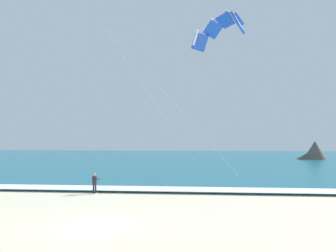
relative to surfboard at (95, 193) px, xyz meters
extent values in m
plane|color=beige|center=(3.41, -10.48, -0.03)|extent=(200.00, 200.00, 0.00)
cube|color=#146075|center=(3.41, 60.78, 0.07)|extent=(200.00, 120.00, 0.20)
cube|color=white|center=(3.41, 1.78, 0.19)|extent=(200.00, 2.98, 0.04)
ellipsoid|color=white|center=(0.00, 0.00, 0.00)|extent=(0.78, 1.47, 0.05)
cube|color=black|center=(0.00, 0.24, 0.04)|extent=(0.17, 0.10, 0.04)
cube|color=black|center=(0.00, -0.24, 0.04)|extent=(0.17, 0.10, 0.04)
cylinder|color=#232328|center=(-0.10, 0.03, 0.39)|extent=(0.14, 0.14, 0.84)
cylinder|color=#232328|center=(0.10, -0.03, 0.39)|extent=(0.14, 0.14, 0.84)
cube|color=#232328|center=(0.00, 0.00, 1.11)|extent=(0.38, 0.28, 0.60)
sphere|color=tan|center=(0.00, 0.00, 1.55)|extent=(0.22, 0.22, 0.22)
cylinder|color=#232328|center=(-0.13, 0.20, 1.16)|extent=(0.21, 0.51, 0.22)
cylinder|color=#232328|center=(0.21, 0.11, 1.16)|extent=(0.21, 0.51, 0.22)
cylinder|color=black|center=(0.10, 0.37, 1.16)|extent=(0.54, 0.17, 0.04)
cube|color=#3F3F42|center=(0.03, 0.12, 0.89)|extent=(0.14, 0.11, 0.10)
cube|color=blue|center=(12.18, 3.36, 15.13)|extent=(1.43, 2.19, 2.09)
cube|color=white|center=(11.74, 3.10, 15.57)|extent=(0.76, 1.10, 1.58)
cube|color=blue|center=(12.06, 5.01, 16.19)|extent=(1.84, 2.36, 1.77)
cube|color=white|center=(11.62, 4.74, 16.63)|extent=(1.04, 1.48, 1.04)
cube|color=blue|center=(11.30, 6.78, 16.58)|extent=(2.10, 2.26, 1.05)
cube|color=white|center=(10.87, 6.52, 17.02)|extent=(1.14, 1.64, 0.27)
cube|color=blue|center=(10.09, 8.28, 16.19)|extent=(2.15, 1.83, 1.77)
cube|color=white|center=(9.66, 8.01, 16.63)|extent=(1.04, 1.47, 1.04)
cube|color=blue|center=(8.70, 9.16, 15.13)|extent=(1.98, 1.13, 2.09)
cube|color=white|center=(8.26, 8.90, 15.57)|extent=(0.76, 1.00, 1.58)
cylinder|color=#B2B2B7|center=(6.04, 1.86, 8.15)|extent=(12.29, 3.01, 13.97)
cylinder|color=#B2B2B7|center=(4.30, 4.76, 8.15)|extent=(8.82, 8.82, 13.97)
cone|color=#56514C|center=(34.73, 53.94, 2.17)|extent=(5.44, 5.44, 4.39)
cone|color=#47423D|center=(33.15, 53.87, 0.84)|extent=(6.08, 6.08, 1.72)
camera|label=1|loc=(8.95, -27.79, 4.32)|focal=36.54mm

